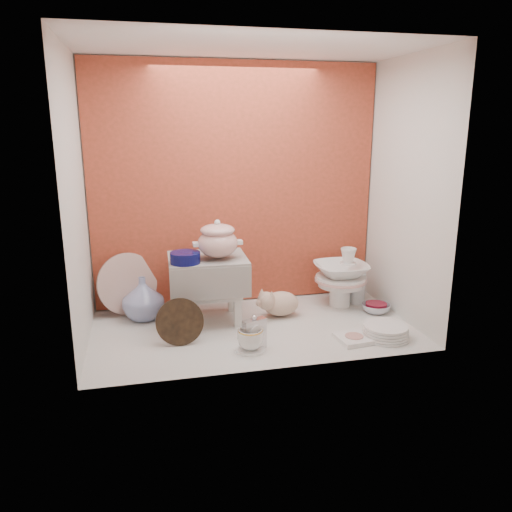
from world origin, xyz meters
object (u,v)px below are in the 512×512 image
Objects in this scene: floral_platter at (128,284)px; porcelain_tower at (341,277)px; mantel_clock at (254,333)px; plush_pig at (281,303)px; dinner_plate_stack at (385,331)px; crystal_bowl at (376,308)px; blue_white_vase at (143,298)px; step_stool at (208,289)px; gold_rim_teacup at (250,339)px; soup_tureen at (218,239)px.

porcelain_tower is (1.31, -0.17, 0.00)m from floral_platter.
mantel_clock is 0.66× the size of plush_pig.
dinner_plate_stack is 0.38m from crystal_bowl.
crystal_bowl is at bearing 71.51° from dinner_plate_stack.
floral_platter is at bearing 125.59° from blue_white_vase.
floral_platter is 1.47× the size of blue_white_vase.
step_stool reaches higher than gold_rim_teacup.
dinner_plate_stack is (0.90, -0.47, -0.16)m from step_stool.
mantel_clock is 0.04m from gold_rim_teacup.
gold_rim_teacup is 0.94m from crystal_bowl.
soup_tureen reaches higher than crystal_bowl.
soup_tureen is 0.71× the size of floral_platter.
blue_white_vase reaches higher than mantel_clock.
plush_pig is 1.61× the size of crystal_bowl.
mantel_clock reaches higher than gold_rim_teacup.
mantel_clock is 0.85m from porcelain_tower.
gold_rim_teacup is at bearing -76.67° from soup_tureen.
soup_tureen is at bearing 153.65° from dinner_plate_stack.
soup_tureen is 0.96× the size of plush_pig.
mantel_clock reaches higher than plush_pig.
soup_tureen is at bearing -28.50° from floral_platter.
crystal_bowl is (0.97, -0.05, -0.47)m from soup_tureen.
step_stool is 1.67× the size of soup_tureen.
dinner_plate_stack is (1.36, -0.70, -0.15)m from floral_platter.
mantel_clock is 0.49× the size of porcelain_tower.
crystal_bowl is 0.46× the size of porcelain_tower.
blue_white_vase is 0.82m from plush_pig.
porcelain_tower is at bearing 17.69° from plush_pig.
soup_tureen reaches higher than porcelain_tower.
step_stool is 1.18× the size of porcelain_tower.
gold_rim_teacup is (-0.02, -0.01, -0.03)m from mantel_clock.
plush_pig is at bearing 173.07° from crystal_bowl.
soup_tureen is at bearing -172.49° from plush_pig.
blue_white_vase is 1.42m from crystal_bowl.
soup_tureen reaches higher than gold_rim_teacup.
soup_tureen is 1.08m from crystal_bowl.
porcelain_tower reaches higher than floral_platter.
blue_white_vase is at bearing 113.29° from mantel_clock.
mantel_clock is at bearing -46.82° from floral_platter.
step_stool reaches higher than mantel_clock.
blue_white_vase is 0.78m from mantel_clock.
step_stool is 1.60× the size of plush_pig.
plush_pig is 0.64m from dinner_plate_stack.
soup_tureen is 0.56m from plush_pig.
crystal_bowl is (0.85, 0.34, -0.07)m from mantel_clock.
soup_tureen is 0.66m from floral_platter.
crystal_bowl is at bearing -3.97° from step_stool.
step_stool is 0.49m from mantel_clock.
floral_platter is at bearing 152.83° from dinner_plate_stack.
step_stool is 1.03m from dinner_plate_stack.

